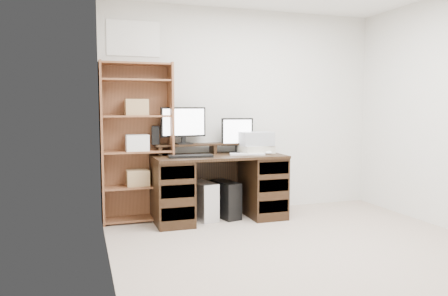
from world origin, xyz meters
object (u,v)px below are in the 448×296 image
tower_black (226,199)px  bookshelf (137,141)px  desk (218,186)px  monitor_wide (183,123)px  printer (256,149)px  tower_silver (203,201)px  monitor_small (237,134)px

tower_black → bookshelf: (-1.00, 0.18, 0.70)m
desk → tower_black: bearing=17.4°
desk → bookshelf: bearing=166.7°
monitor_wide → printer: (0.84, -0.17, -0.31)m
desk → tower_silver: (-0.17, 0.04, -0.17)m
desk → tower_black: (0.10, 0.03, -0.17)m
monitor_small → printer: monitor_small is taller
monitor_small → tower_silver: 0.90m
printer → bookshelf: bearing=166.3°
printer → tower_silver: (-0.66, 0.00, -0.58)m
monitor_small → bookshelf: bearing=-175.5°
desk → monitor_small: bearing=28.3°
desk → tower_black: desk is taller
desk → monitor_small: 0.67m
bookshelf → monitor_wide: bearing=-0.7°
monitor_small → printer: 0.29m
monitor_wide → tower_black: (0.46, -0.17, -0.90)m
tower_silver → bookshelf: bearing=154.4°
tower_silver → tower_black: size_ratio=0.95×
printer → bookshelf: (-1.38, 0.18, 0.12)m
desk → tower_black: size_ratio=3.26×
monitor_small → tower_silver: bearing=-158.1°
bookshelf → desk: bearing=-13.3°
monitor_small → printer: (0.19, -0.12, -0.18)m
printer → monitor_small: bearing=141.6°
printer → desk: bearing=177.7°
monitor_wide → tower_black: size_ratio=1.18×
monitor_small → desk: bearing=-144.3°
bookshelf → printer: bearing=-7.4°
monitor_wide → bookshelf: size_ratio=0.30×
monitor_wide → printer: 0.92m
monitor_wide → tower_black: monitor_wide is taller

